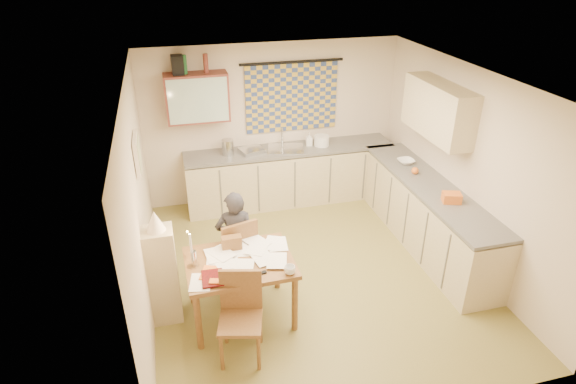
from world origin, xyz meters
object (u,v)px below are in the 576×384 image
object	(u,v)px
counter_back	(290,175)
chair_far	(236,264)
dining_table	(241,288)
counter_right	(426,215)
person	(236,240)
stove	(473,263)
shelf_stand	(163,275)

from	to	relation	value
counter_back	chair_far	distance (m)	2.30
dining_table	chair_far	world-z (taller)	chair_far
counter_right	person	distance (m)	2.70
stove	person	xyz separation A→B (m)	(-2.68, 0.86, 0.21)
counter_right	shelf_stand	xyz separation A→B (m)	(-3.54, -0.66, 0.13)
stove	dining_table	distance (m)	2.74
chair_far	dining_table	bearing A→B (deg)	71.76
stove	person	world-z (taller)	person
shelf_stand	counter_back	bearing A→B (deg)	48.90
counter_back	stove	bearing A→B (deg)	-62.00
stove	chair_far	bearing A→B (deg)	162.43
dining_table	shelf_stand	xyz separation A→B (m)	(-0.82, 0.18, 0.20)
counter_right	dining_table	distance (m)	2.85
person	shelf_stand	world-z (taller)	person
counter_back	stove	distance (m)	3.18
counter_back	chair_far	xyz separation A→B (m)	(-1.20, -1.96, -0.15)
dining_table	person	distance (m)	0.64
counter_right	person	world-z (taller)	person
person	dining_table	bearing A→B (deg)	90.82
counter_back	stove	world-z (taller)	counter_back
dining_table	chair_far	size ratio (longest dim) A/B	1.20
counter_back	stove	size ratio (longest dim) A/B	3.83
stove	dining_table	world-z (taller)	stove
counter_right	person	xyz separation A→B (m)	(-2.68, -0.26, 0.19)
counter_back	chair_far	world-z (taller)	chair_far
counter_back	shelf_stand	world-z (taller)	shelf_stand
counter_back	counter_right	bearing A→B (deg)	-48.47
chair_far	counter_right	bearing A→B (deg)	170.47
stove	dining_table	bearing A→B (deg)	174.06
dining_table	chair_far	distance (m)	0.58
counter_back	shelf_stand	distance (m)	3.11
chair_far	person	bearing A→B (deg)	-168.44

